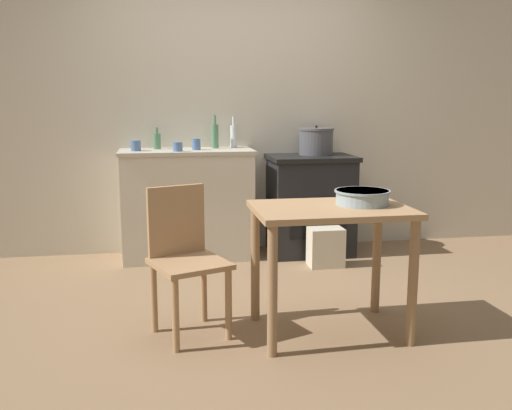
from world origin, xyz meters
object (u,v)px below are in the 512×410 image
(work_table, at_px, (331,230))
(cup_center_left, at_px, (136,146))
(bottle_left, at_px, (215,135))
(bottle_mid_left, at_px, (157,141))
(stove, at_px, (310,204))
(cup_center, at_px, (196,144))
(bottle_far_left, at_px, (234,136))
(cup_center_right, at_px, (178,147))
(mixing_bowl_large, at_px, (362,196))
(flour_sack, at_px, (326,247))
(stock_pot, at_px, (316,141))
(chair, at_px, (185,255))

(work_table, relative_size, cup_center_left, 10.06)
(bottle_left, bearing_deg, bottle_mid_left, 179.95)
(stove, bearing_deg, bottle_mid_left, 173.75)
(work_table, bearing_deg, cup_center_left, 123.03)
(cup_center, bearing_deg, bottle_left, 38.59)
(bottle_far_left, xyz_separation_m, cup_center_right, (-0.52, -0.31, -0.07))
(mixing_bowl_large, distance_m, cup_center, 1.97)
(flour_sack, height_order, bottle_left, bottle_left)
(flour_sack, relative_size, cup_center, 3.38)
(bottle_mid_left, bearing_deg, flour_sack, -23.87)
(bottle_mid_left, bearing_deg, cup_center_left, -138.93)
(cup_center_right, bearing_deg, cup_center, 36.58)
(stock_pot, relative_size, cup_center_left, 3.54)
(work_table, xyz_separation_m, mixing_bowl_large, (0.20, 0.04, 0.19))
(stove, height_order, work_table, stove)
(chair, distance_m, cup_center_right, 1.62)
(chair, relative_size, cup_center_right, 10.67)
(stove, xyz_separation_m, cup_center_left, (-1.53, -0.01, 0.55))
(mixing_bowl_large, bearing_deg, cup_center, 115.76)
(chair, distance_m, flour_sack, 1.74)
(bottle_left, bearing_deg, stock_pot, -5.53)
(work_table, bearing_deg, flour_sack, 73.94)
(bottle_far_left, bearing_deg, stock_pot, -10.75)
(stock_pot, height_order, mixing_bowl_large, stock_pot)
(bottle_far_left, height_order, cup_center_left, bottle_far_left)
(bottle_mid_left, relative_size, cup_center, 1.93)
(work_table, relative_size, bottle_far_left, 3.25)
(chair, height_order, bottle_far_left, bottle_far_left)
(mixing_bowl_large, bearing_deg, cup_center_left, 127.88)
(work_table, xyz_separation_m, bottle_mid_left, (-0.98, 1.94, 0.40))
(bottle_mid_left, xyz_separation_m, cup_center_right, (0.17, -0.26, -0.03))
(mixing_bowl_large, height_order, cup_center_left, cup_center_left)
(stock_pot, relative_size, bottle_left, 1.08)
(stove, height_order, bottle_left, bottle_left)
(mixing_bowl_large, distance_m, bottle_far_left, 2.04)
(flour_sack, xyz_separation_m, cup_center_left, (-1.55, 0.45, 0.84))
(chair, bearing_deg, bottle_far_left, 52.63)
(mixing_bowl_large, xyz_separation_m, cup_center, (-0.85, 1.77, 0.19))
(stock_pot, xyz_separation_m, cup_center_left, (-1.60, -0.07, -0.01))
(work_table, distance_m, stock_pot, 1.94)
(stock_pot, height_order, bottle_mid_left, stock_pot)
(bottle_left, bearing_deg, stove, -9.92)
(mixing_bowl_large, distance_m, cup_center_right, 1.94)
(stock_pot, xyz_separation_m, mixing_bowl_large, (-0.23, -1.82, -0.20))
(work_table, bearing_deg, bottle_left, 103.73)
(stock_pot, height_order, bottle_left, bottle_left)
(work_table, xyz_separation_m, cup_center_right, (-0.82, 1.68, 0.37))
(chair, distance_m, cup_center, 1.75)
(stove, height_order, stock_pot, stock_pot)
(flour_sack, height_order, cup_center_left, cup_center_left)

